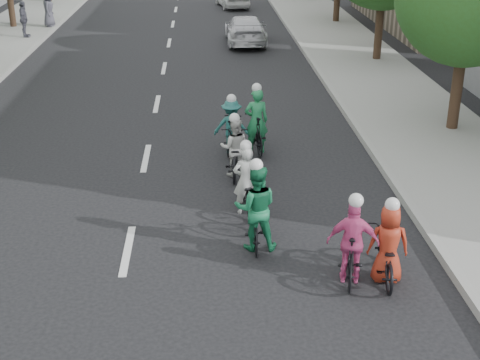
{
  "coord_description": "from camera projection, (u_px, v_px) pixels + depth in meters",
  "views": [
    {
      "loc": [
        1.55,
        -11.59,
        6.41
      ],
      "look_at": [
        2.27,
        1.05,
        1.0
      ],
      "focal_mm": 50.0,
      "sensor_mm": 36.0,
      "label": 1
    }
  ],
  "objects": [
    {
      "name": "cyclist_4",
      "position": [
        256.0,
        128.0,
        17.91
      ],
      "size": [
        0.69,
        1.75,
        1.91
      ],
      "rotation": [
        0.0,
        0.0,
        3.26
      ],
      "color": "black",
      "rests_on": "ground"
    },
    {
      "name": "cyclist_0",
      "position": [
        234.0,
        152.0,
        16.44
      ],
      "size": [
        0.8,
        1.96,
        1.61
      ],
      "rotation": [
        0.0,
        0.0,
        3.08
      ],
      "color": "black",
      "rests_on": "ground"
    },
    {
      "name": "cyclist_3",
      "position": [
        231.0,
        130.0,
        17.87
      ],
      "size": [
        1.03,
        1.67,
        1.63
      ],
      "rotation": [
        0.0,
        0.0,
        2.97
      ],
      "color": "black",
      "rests_on": "ground"
    },
    {
      "name": "sidewalk_right",
      "position": [
        393.0,
        98.0,
        22.65
      ],
      "size": [
        4.0,
        80.0,
        0.15
      ],
      "primitive_type": "cube",
      "color": "gray",
      "rests_on": "ground"
    },
    {
      "name": "cyclist_2",
      "position": [
        256.0,
        214.0,
        12.95
      ],
      "size": [
        0.87,
        1.53,
        1.88
      ],
      "rotation": [
        0.0,
        0.0,
        3.1
      ],
      "color": "black",
      "rests_on": "ground"
    },
    {
      "name": "curb_right",
      "position": [
        337.0,
        98.0,
        22.54
      ],
      "size": [
        0.18,
        80.0,
        0.18
      ],
      "primitive_type": "cube",
      "color": "#999993",
      "rests_on": "ground"
    },
    {
      "name": "spectator_2",
      "position": [
        48.0,
        9.0,
        34.25
      ],
      "size": [
        0.58,
        0.88,
        1.78
      ],
      "primitive_type": "imported",
      "rotation": [
        0.0,
        0.0,
        1.58
      ],
      "color": "#4A4956",
      "rests_on": "sidewalk_left"
    },
    {
      "name": "cyclist_1",
      "position": [
        387.0,
        251.0,
        11.92
      ],
      "size": [
        0.8,
        1.74,
        1.64
      ],
      "rotation": [
        0.0,
        0.0,
        3.01
      ],
      "color": "black",
      "rests_on": "ground"
    },
    {
      "name": "spectator_1",
      "position": [
        24.0,
        19.0,
        31.66
      ],
      "size": [
        0.45,
        1.0,
        1.69
      ],
      "primitive_type": "imported",
      "rotation": [
        0.0,
        0.0,
        1.61
      ],
      "color": "#50505D",
      "rests_on": "sidewalk_left"
    },
    {
      "name": "follow_car_lead",
      "position": [
        245.0,
        30.0,
        31.07
      ],
      "size": [
        1.84,
        4.46,
        1.29
      ],
      "primitive_type": "imported",
      "rotation": [
        0.0,
        0.0,
        3.15
      ],
      "color": "silver",
      "rests_on": "ground"
    },
    {
      "name": "cyclist_5",
      "position": [
        246.0,
        188.0,
        14.5
      ],
      "size": [
        0.76,
        1.78,
        1.69
      ],
      "rotation": [
        0.0,
        0.0,
        3.23
      ],
      "color": "black",
      "rests_on": "ground"
    },
    {
      "name": "cyclist_6",
      "position": [
        352.0,
        248.0,
        11.86
      ],
      "size": [
        0.98,
        1.64,
        1.73
      ],
      "rotation": [
        0.0,
        0.0,
        2.94
      ],
      "color": "black",
      "rests_on": "ground"
    },
    {
      "name": "ground",
      "position": [
        127.0,
        250.0,
        13.08
      ],
      "size": [
        120.0,
        120.0,
        0.0
      ],
      "primitive_type": "plane",
      "color": "black",
      "rests_on": "ground"
    }
  ]
}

